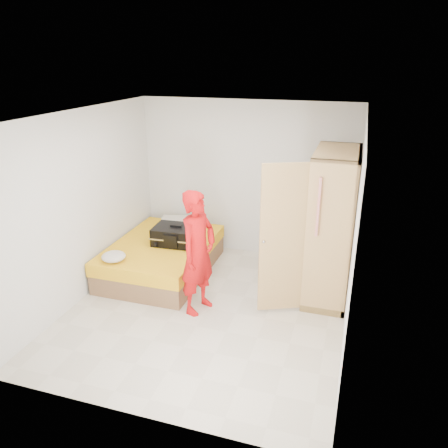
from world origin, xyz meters
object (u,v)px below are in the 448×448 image
(bed, at_px, (162,257))
(round_cushion, at_px, (114,257))
(suitcase, at_px, (176,235))
(person, at_px, (198,253))
(wardrobe, at_px, (327,231))

(bed, xyz_separation_m, round_cushion, (-0.38, -0.78, 0.31))
(suitcase, bearing_deg, person, -55.31)
(bed, distance_m, wardrobe, 2.61)
(person, bearing_deg, suitcase, 53.91)
(suitcase, bearing_deg, bed, -169.76)
(person, distance_m, suitcase, 1.17)
(wardrobe, bearing_deg, suitcase, 179.03)
(bed, distance_m, person, 1.40)
(wardrobe, height_order, round_cushion, wardrobe)
(suitcase, relative_size, round_cushion, 2.13)
(person, relative_size, round_cushion, 4.92)
(wardrobe, distance_m, person, 1.80)
(suitcase, xyz_separation_m, round_cushion, (-0.61, -0.84, -0.07))
(wardrobe, xyz_separation_m, round_cushion, (-2.88, -0.80, -0.43))
(bed, height_order, round_cushion, round_cushion)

